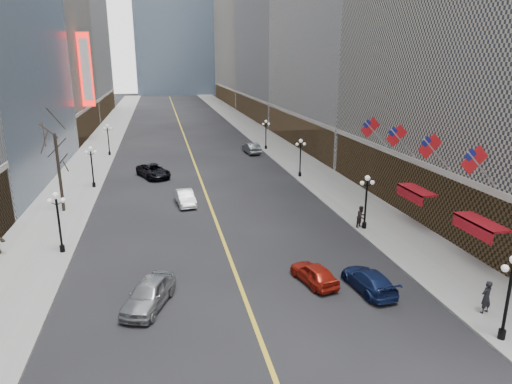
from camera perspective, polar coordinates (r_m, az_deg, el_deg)
name	(u,v)px	position (r m, az deg, el deg)	size (l,w,h in m)	color
sidewalk_east	(273,144)	(76.40, 2.17, 5.97)	(6.00, 230.00, 0.15)	gray
sidewalk_west	(97,151)	(74.79, -19.21, 4.86)	(6.00, 230.00, 0.15)	gray
lane_line	(185,138)	(84.14, -8.87, 6.69)	(0.25, 200.00, 0.02)	gold
bldg_east_c	(303,13)	(114.67, 5.90, 21.39)	(26.60, 40.60, 48.80)	gray
bldg_east_d	(263,2)	(156.73, 0.83, 22.61)	(26.60, 46.60, 62.80)	#A29986
streetlamp_east_0	(510,289)	(25.71, 29.12, -10.56)	(1.26, 0.44, 4.52)	black
streetlamp_east_1	(366,196)	(38.19, 13.62, -0.53)	(1.26, 0.44, 4.52)	black
streetlamp_east_2	(300,154)	(54.48, 5.57, 4.79)	(1.26, 0.44, 4.52)	black
streetlamp_east_3	(266,131)	(71.59, 1.25, 7.59)	(1.26, 0.44, 4.52)	black
streetlamp_west_1	(58,216)	(35.40, -23.49, -2.77)	(1.26, 0.44, 4.52)	black
streetlamp_west_2	(92,163)	(52.56, -19.85, 3.48)	(1.26, 0.44, 4.52)	black
streetlamp_west_3	(108,136)	(70.14, -18.01, 6.63)	(1.26, 0.44, 4.52)	black
flag_2	(476,163)	(32.36, 25.84, 3.34)	(2.87, 0.12, 2.87)	#B2B2B7
flag_3	(432,148)	(36.35, 21.13, 5.12)	(2.87, 0.12, 2.87)	#B2B2B7
flag_4	(398,138)	(40.57, 17.34, 6.52)	(2.87, 0.12, 2.87)	#B2B2B7
flag_5	(372,129)	(44.94, 14.27, 7.63)	(2.87, 0.12, 2.87)	#B2B2B7
awning_b	(478,224)	(33.91, 26.05, -3.57)	(1.40, 4.00, 0.93)	maroon
awning_c	(414,191)	(40.16, 19.20, 0.09)	(1.40, 4.00, 0.93)	maroon
theatre_marquee	(86,70)	(83.74, -20.49, 14.11)	(2.00, 0.55, 12.00)	red
tree_west_far	(56,146)	(44.50, -23.73, 5.31)	(3.60, 3.60, 7.92)	#2D231C
car_nb_near	(149,294)	(27.23, -13.25, -12.27)	(1.90, 4.73, 1.61)	#929599
car_nb_mid	(185,198)	(44.81, -8.84, -0.71)	(1.52, 4.35, 1.43)	silver
car_nb_far	(153,171)	(56.07, -12.70, 2.58)	(2.62, 5.69, 1.58)	black
car_sb_near	(369,280)	(29.16, 13.91, -10.65)	(1.84, 4.53, 1.31)	#152350
car_sb_mid	(314,273)	(29.37, 7.27, -10.05)	(1.58, 3.92, 1.34)	#9E1D11
car_sb_far	(251,148)	(69.03, -0.58, 5.52)	(1.74, 5.00, 1.65)	#4A4F51
ped_ne_corner	(486,297)	(28.54, 26.83, -11.63)	(0.70, 0.51, 1.91)	black
ped_east_walk	(361,217)	(38.89, 13.01, -3.02)	(0.90, 0.49, 1.84)	black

